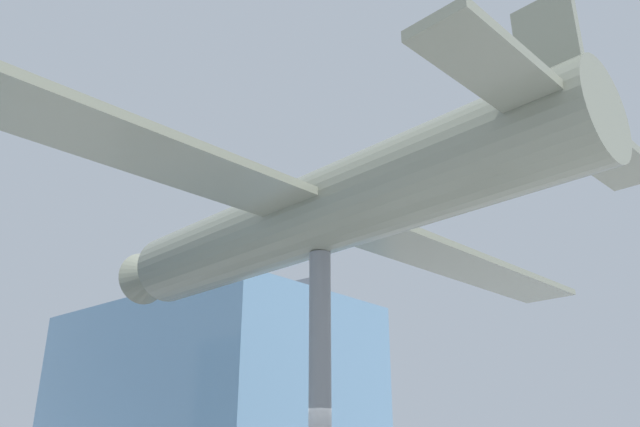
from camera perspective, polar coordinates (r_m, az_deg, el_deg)
glass_pavilion_right at (r=29.63m, az=-10.21°, el=-16.45°), size 8.95×13.92×8.52m
support_pylon_central at (r=12.95m, az=0.00°, el=-15.81°), size 0.46×0.46×5.72m
suspended_airplane at (r=14.02m, az=-0.74°, el=-0.22°), size 21.99×14.42×3.42m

